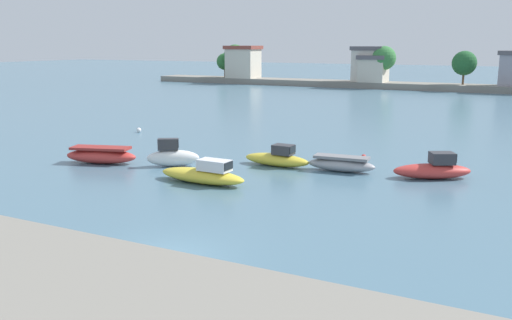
{
  "coord_description": "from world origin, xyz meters",
  "views": [
    {
      "loc": [
        11.94,
        -15.98,
        7.9
      ],
      "look_at": [
        -3.7,
        14.43,
        0.7
      ],
      "focal_mm": 38.86,
      "sensor_mm": 36.0,
      "label": 1
    }
  ],
  "objects_px": {
    "moored_boat_3": "(278,158)",
    "moored_boat_4": "(341,164)",
    "moored_boat_0": "(101,155)",
    "mooring_buoy_2": "(364,157)",
    "moored_boat_2": "(204,174)",
    "mooring_buoy_0": "(139,130)",
    "moored_boat_5": "(433,169)",
    "moored_boat_1": "(172,156)"
  },
  "relations": [
    {
      "from": "moored_boat_3",
      "to": "moored_boat_5",
      "type": "xyz_separation_m",
      "value": [
        9.73,
        1.16,
        0.04
      ]
    },
    {
      "from": "moored_boat_2",
      "to": "mooring_buoy_0",
      "type": "bearing_deg",
      "value": 141.02
    },
    {
      "from": "moored_boat_5",
      "to": "mooring_buoy_2",
      "type": "bearing_deg",
      "value": 118.68
    },
    {
      "from": "moored_boat_2",
      "to": "moored_boat_5",
      "type": "xyz_separation_m",
      "value": [
        11.59,
        7.24,
        0.05
      ]
    },
    {
      "from": "moored_boat_3",
      "to": "moored_boat_4",
      "type": "xyz_separation_m",
      "value": [
        4.24,
        0.42,
        -0.04
      ]
    },
    {
      "from": "moored_boat_1",
      "to": "moored_boat_4",
      "type": "distance_m",
      "value": 10.96
    },
    {
      "from": "moored_boat_0",
      "to": "mooring_buoy_2",
      "type": "relative_size",
      "value": 14.45
    },
    {
      "from": "moored_boat_2",
      "to": "moored_boat_0",
      "type": "bearing_deg",
      "value": 172.66
    },
    {
      "from": "moored_boat_0",
      "to": "mooring_buoy_0",
      "type": "bearing_deg",
      "value": 100.84
    },
    {
      "from": "moored_boat_3",
      "to": "moored_boat_5",
      "type": "bearing_deg",
      "value": 8.4
    },
    {
      "from": "moored_boat_1",
      "to": "moored_boat_3",
      "type": "relative_size",
      "value": 0.74
    },
    {
      "from": "moored_boat_4",
      "to": "mooring_buoy_0",
      "type": "height_order",
      "value": "moored_boat_4"
    },
    {
      "from": "moored_boat_0",
      "to": "moored_boat_4",
      "type": "height_order",
      "value": "moored_boat_0"
    },
    {
      "from": "moored_boat_1",
      "to": "moored_boat_5",
      "type": "height_order",
      "value": "moored_boat_1"
    },
    {
      "from": "moored_boat_4",
      "to": "mooring_buoy_2",
      "type": "relative_size",
      "value": 12.3
    },
    {
      "from": "moored_boat_2",
      "to": "moored_boat_3",
      "type": "bearing_deg",
      "value": 74.46
    },
    {
      "from": "moored_boat_3",
      "to": "moored_boat_5",
      "type": "relative_size",
      "value": 0.96
    },
    {
      "from": "moored_boat_1",
      "to": "mooring_buoy_0",
      "type": "height_order",
      "value": "moored_boat_1"
    },
    {
      "from": "moored_boat_4",
      "to": "mooring_buoy_2",
      "type": "distance_m",
      "value": 4.26
    },
    {
      "from": "moored_boat_1",
      "to": "moored_boat_4",
      "type": "bearing_deg",
      "value": -11.54
    },
    {
      "from": "moored_boat_0",
      "to": "moored_boat_5",
      "type": "height_order",
      "value": "moored_boat_5"
    },
    {
      "from": "moored_boat_5",
      "to": "moored_boat_4",
      "type": "bearing_deg",
      "value": 159.9
    },
    {
      "from": "moored_boat_2",
      "to": "moored_boat_3",
      "type": "relative_size",
      "value": 1.21
    },
    {
      "from": "mooring_buoy_2",
      "to": "moored_boat_0",
      "type": "bearing_deg",
      "value": -148.75
    },
    {
      "from": "moored_boat_0",
      "to": "mooring_buoy_2",
      "type": "height_order",
      "value": "moored_boat_0"
    },
    {
      "from": "moored_boat_0",
      "to": "moored_boat_1",
      "type": "distance_m",
      "value": 5.05
    },
    {
      "from": "moored_boat_2",
      "to": "moored_boat_5",
      "type": "relative_size",
      "value": 1.16
    },
    {
      "from": "moored_boat_4",
      "to": "mooring_buoy_0",
      "type": "xyz_separation_m",
      "value": [
        -21.41,
        6.58,
        -0.25
      ]
    },
    {
      "from": "moored_boat_1",
      "to": "mooring_buoy_0",
      "type": "distance_m",
      "value": 15.11
    },
    {
      "from": "moored_boat_3",
      "to": "mooring_buoy_2",
      "type": "bearing_deg",
      "value": 47.97
    },
    {
      "from": "moored_boat_4",
      "to": "moored_boat_5",
      "type": "relative_size",
      "value": 0.91
    },
    {
      "from": "moored_boat_2",
      "to": "mooring_buoy_0",
      "type": "xyz_separation_m",
      "value": [
        -15.31,
        13.08,
        -0.29
      ]
    },
    {
      "from": "moored_boat_1",
      "to": "moored_boat_3",
      "type": "height_order",
      "value": "moored_boat_1"
    },
    {
      "from": "moored_boat_2",
      "to": "moored_boat_4",
      "type": "height_order",
      "value": "moored_boat_2"
    },
    {
      "from": "moored_boat_3",
      "to": "mooring_buoy_2",
      "type": "xyz_separation_m",
      "value": [
        4.44,
        4.66,
        -0.33
      ]
    },
    {
      "from": "moored_boat_1",
      "to": "moored_boat_5",
      "type": "xyz_separation_m",
      "value": [
        15.81,
        4.41,
        -0.13
      ]
    },
    {
      "from": "moored_boat_3",
      "to": "mooring_buoy_0",
      "type": "xyz_separation_m",
      "value": [
        -17.17,
        7.0,
        -0.29
      ]
    },
    {
      "from": "mooring_buoy_0",
      "to": "moored_boat_4",
      "type": "bearing_deg",
      "value": -17.08
    },
    {
      "from": "moored_boat_5",
      "to": "mooring_buoy_2",
      "type": "height_order",
      "value": "moored_boat_5"
    },
    {
      "from": "moored_boat_0",
      "to": "moored_boat_3",
      "type": "bearing_deg",
      "value": 5.78
    },
    {
      "from": "moored_boat_0",
      "to": "moored_boat_4",
      "type": "bearing_deg",
      "value": 1.22
    },
    {
      "from": "moored_boat_2",
      "to": "mooring_buoy_2",
      "type": "xyz_separation_m",
      "value": [
        6.31,
        10.74,
        -0.33
      ]
    }
  ]
}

